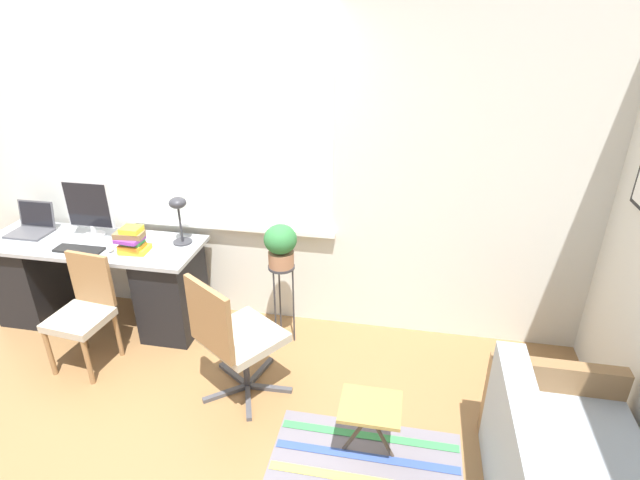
# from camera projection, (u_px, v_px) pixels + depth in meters

# --- Properties ---
(ground_plane) EXTENTS (14.00, 14.00, 0.00)m
(ground_plane) POSITION_uv_depth(u_px,v_px,m) (163.00, 350.00, 3.93)
(ground_plane) COLOR olive
(wall_back_with_window) EXTENTS (9.00, 0.12, 2.70)m
(wall_back_with_window) POSITION_uv_depth(u_px,v_px,m) (181.00, 159.00, 3.93)
(wall_back_with_window) COLOR silver
(wall_back_with_window) RESTS_ON ground_plane
(desk) EXTENTS (1.76, 0.60, 0.75)m
(desk) POSITION_uv_depth(u_px,v_px,m) (100.00, 280.00, 4.13)
(desk) COLOR #9EA3A8
(desk) RESTS_ON ground_plane
(laptop) EXTENTS (0.32, 0.26, 0.24)m
(laptop) POSITION_uv_depth(u_px,v_px,m) (32.00, 226.00, 4.12)
(laptop) COLOR #4C4C51
(laptop) RESTS_ON desk
(monitor) EXTENTS (0.39, 0.17, 0.47)m
(monitor) POSITION_uv_depth(u_px,v_px,m) (89.00, 208.00, 3.97)
(monitor) COLOR silver
(monitor) RESTS_ON desk
(keyboard) EXTENTS (0.38, 0.13, 0.02)m
(keyboard) POSITION_uv_depth(u_px,v_px,m) (79.00, 250.00, 3.84)
(keyboard) COLOR black
(keyboard) RESTS_ON desk
(mouse) EXTENTS (0.04, 0.06, 0.03)m
(mouse) POSITION_uv_depth(u_px,v_px,m) (111.00, 250.00, 3.81)
(mouse) COLOR silver
(mouse) RESTS_ON desk
(desk_lamp) EXTENTS (0.15, 0.15, 0.38)m
(desk_lamp) POSITION_uv_depth(u_px,v_px,m) (178.00, 210.00, 3.84)
(desk_lamp) COLOR #2D2D33
(desk_lamp) RESTS_ON desk
(book_stack) EXTENTS (0.24, 0.19, 0.21)m
(book_stack) POSITION_uv_depth(u_px,v_px,m) (132.00, 241.00, 3.77)
(book_stack) COLOR yellow
(book_stack) RESTS_ON desk
(desk_chair_wooden) EXTENTS (0.43, 0.44, 0.84)m
(desk_chair_wooden) POSITION_uv_depth(u_px,v_px,m) (83.00, 310.00, 3.64)
(desk_chair_wooden) COLOR olive
(desk_chair_wooden) RESTS_ON ground_plane
(office_chair_swivel) EXTENTS (0.65, 0.66, 0.94)m
(office_chair_swivel) POSITION_uv_depth(u_px,v_px,m) (233.00, 336.00, 3.29)
(office_chair_swivel) COLOR #47474C
(office_chair_swivel) RESTS_ON ground_plane
(plant_stand) EXTENTS (0.20, 0.20, 0.68)m
(plant_stand) POSITION_uv_depth(u_px,v_px,m) (282.00, 279.00, 3.81)
(plant_stand) COLOR #333338
(plant_stand) RESTS_ON ground_plane
(potted_plant) EXTENTS (0.25, 0.25, 0.33)m
(potted_plant) POSITION_uv_depth(u_px,v_px,m) (281.00, 244.00, 3.68)
(potted_plant) COLOR #9E6B4C
(potted_plant) RESTS_ON plant_stand
(floor_rug_striped) EXTENTS (1.14, 0.73, 0.01)m
(floor_rug_striped) POSITION_uv_depth(u_px,v_px,m) (365.00, 468.00, 2.94)
(floor_rug_striped) COLOR slate
(floor_rug_striped) RESTS_ON ground_plane
(folding_stool) EXTENTS (0.36, 0.30, 0.39)m
(folding_stool) POSITION_uv_depth(u_px,v_px,m) (370.00, 410.00, 2.89)
(folding_stool) COLOR olive
(folding_stool) RESTS_ON ground_plane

